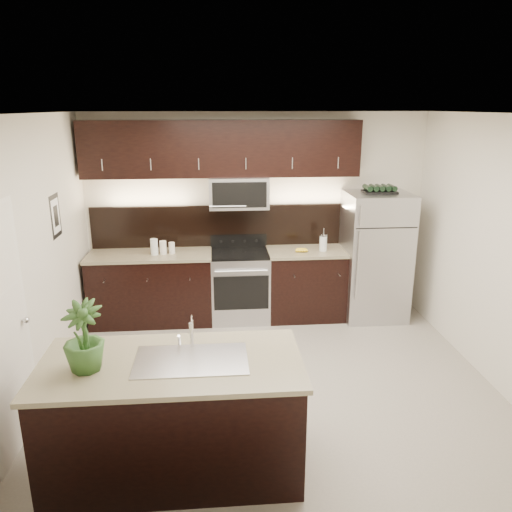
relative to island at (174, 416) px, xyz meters
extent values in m
plane|color=gray|center=(0.91, 1.20, -0.47)|extent=(4.50, 4.50, 0.00)
cube|color=beige|center=(0.91, 3.20, 0.88)|extent=(4.50, 0.02, 2.70)
cube|color=beige|center=(0.91, -0.80, 0.88)|extent=(4.50, 0.02, 2.70)
cube|color=beige|center=(-1.34, 1.20, 0.88)|extent=(0.02, 4.00, 2.70)
cube|color=beige|center=(3.16, 1.20, 0.88)|extent=(0.02, 4.00, 2.70)
cube|color=white|center=(0.91, 1.20, 2.23)|extent=(4.50, 4.00, 0.02)
cube|color=silver|center=(-1.32, 0.40, 0.54)|extent=(0.04, 0.80, 2.02)
sphere|color=silver|center=(-1.29, 0.72, 0.53)|extent=(0.06, 0.06, 0.06)
cube|color=black|center=(-1.32, 1.95, 1.18)|extent=(0.01, 0.32, 0.46)
cube|color=white|center=(-1.32, 1.95, 1.18)|extent=(0.00, 0.24, 0.36)
cube|color=black|center=(-0.50, 2.89, -0.02)|extent=(1.57, 0.62, 0.90)
cube|color=black|center=(1.62, 2.89, -0.02)|extent=(1.16, 0.62, 0.90)
cube|color=#B2B2B7|center=(0.66, 2.89, -0.02)|extent=(0.76, 0.62, 0.90)
cube|color=black|center=(0.66, 2.89, 0.44)|extent=(0.76, 0.60, 0.03)
cube|color=tan|center=(-0.50, 2.89, 0.45)|extent=(1.59, 0.65, 0.04)
cube|color=tan|center=(1.62, 2.89, 0.45)|extent=(1.18, 0.65, 0.04)
cube|color=black|center=(0.46, 3.19, 0.75)|extent=(3.49, 0.02, 0.56)
cube|color=#B2B2B7|center=(0.66, 3.00, 1.23)|extent=(0.76, 0.40, 0.40)
cube|color=black|center=(0.46, 3.04, 1.78)|extent=(3.49, 0.33, 0.70)
cube|color=black|center=(0.00, 0.00, -0.02)|extent=(1.90, 0.90, 0.90)
cube|color=tan|center=(0.00, 0.00, 0.45)|extent=(1.96, 0.96, 0.04)
cube|color=silver|center=(0.15, 0.00, 0.47)|extent=(0.84, 0.50, 0.01)
cylinder|color=silver|center=(0.15, 0.21, 0.59)|extent=(0.03, 0.03, 0.24)
cylinder|color=silver|center=(0.15, 0.14, 0.74)|extent=(0.02, 0.14, 0.02)
cylinder|color=silver|center=(0.15, 0.07, 0.69)|extent=(0.02, 0.02, 0.10)
cube|color=#B2B2B7|center=(2.46, 2.83, 0.37)|extent=(0.82, 0.74, 1.69)
cube|color=black|center=(2.46, 2.83, 1.24)|extent=(0.42, 0.26, 0.03)
cylinder|color=black|center=(2.30, 2.83, 1.29)|extent=(0.07, 0.24, 0.07)
cylinder|color=black|center=(2.38, 2.83, 1.29)|extent=(0.07, 0.24, 0.07)
cylinder|color=black|center=(2.46, 2.83, 1.29)|extent=(0.07, 0.24, 0.07)
cylinder|color=black|center=(2.54, 2.83, 1.29)|extent=(0.07, 0.24, 0.07)
cylinder|color=black|center=(2.62, 2.83, 1.29)|extent=(0.07, 0.24, 0.07)
imported|color=#2B5020|center=(-0.59, -0.07, 0.73)|extent=(0.35, 0.35, 0.52)
cylinder|color=silver|center=(-0.43, 2.84, 0.57)|extent=(0.09, 0.09, 0.21)
cylinder|color=silver|center=(-0.32, 2.86, 0.55)|extent=(0.09, 0.09, 0.17)
cylinder|color=silver|center=(-0.21, 2.88, 0.54)|extent=(0.08, 0.08, 0.15)
cylinder|color=silver|center=(1.76, 2.84, 0.57)|extent=(0.10, 0.10, 0.20)
cylinder|color=silver|center=(1.76, 2.84, 0.67)|extent=(0.10, 0.10, 0.02)
cylinder|color=silver|center=(1.76, 2.84, 0.72)|extent=(0.01, 0.01, 0.08)
ellipsoid|color=yellow|center=(1.42, 2.81, 0.49)|extent=(0.18, 0.14, 0.05)
camera|label=1|loc=(0.35, -3.37, 2.29)|focal=35.00mm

